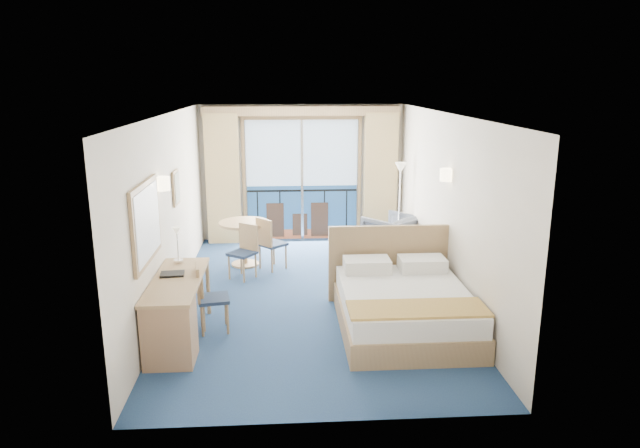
% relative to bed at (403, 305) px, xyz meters
% --- Properties ---
extents(floor, '(6.50, 6.50, 0.00)m').
position_rel_bed_xyz_m(floor, '(-1.16, 1.19, -0.32)').
color(floor, navy).
rests_on(floor, ground).
extents(room_walls, '(4.04, 6.54, 2.72)m').
position_rel_bed_xyz_m(room_walls, '(-1.16, 1.19, 1.46)').
color(room_walls, beige).
rests_on(room_walls, ground).
extents(balcony_door, '(2.36, 0.03, 2.52)m').
position_rel_bed_xyz_m(balcony_door, '(-1.17, 4.41, 0.83)').
color(balcony_door, navy).
rests_on(balcony_door, room_walls).
extents(curtain_left, '(0.65, 0.22, 2.55)m').
position_rel_bed_xyz_m(curtain_left, '(-2.71, 4.26, 0.96)').
color(curtain_left, tan).
rests_on(curtain_left, room_walls).
extents(curtain_right, '(0.65, 0.22, 2.55)m').
position_rel_bed_xyz_m(curtain_right, '(0.39, 4.26, 0.96)').
color(curtain_right, tan).
rests_on(curtain_right, room_walls).
extents(pelmet, '(3.80, 0.25, 0.18)m').
position_rel_bed_xyz_m(pelmet, '(-1.16, 4.29, 2.26)').
color(pelmet, tan).
rests_on(pelmet, room_walls).
extents(mirror, '(0.05, 1.25, 0.95)m').
position_rel_bed_xyz_m(mirror, '(-3.13, -0.31, 1.23)').
color(mirror, tan).
rests_on(mirror, room_walls).
extents(wall_print, '(0.04, 0.42, 0.52)m').
position_rel_bed_xyz_m(wall_print, '(-3.13, 1.64, 1.28)').
color(wall_print, tan).
rests_on(wall_print, room_walls).
extents(sconce_left, '(0.18, 0.18, 0.18)m').
position_rel_bed_xyz_m(sconce_left, '(-3.10, 0.59, 1.53)').
color(sconce_left, beige).
rests_on(sconce_left, room_walls).
extents(sconce_right, '(0.18, 0.18, 0.18)m').
position_rel_bed_xyz_m(sconce_right, '(0.78, 1.04, 1.53)').
color(sconce_right, beige).
rests_on(sconce_right, room_walls).
extents(bed, '(1.80, 2.14, 1.13)m').
position_rel_bed_xyz_m(bed, '(0.00, 0.00, 0.00)').
color(bed, tan).
rests_on(bed, ground).
extents(nightstand, '(0.42, 0.40, 0.55)m').
position_rel_bed_xyz_m(nightstand, '(0.61, 1.55, -0.04)').
color(nightstand, '#A07855').
rests_on(nightstand, ground).
extents(phone, '(0.21, 0.19, 0.08)m').
position_rel_bed_xyz_m(phone, '(0.59, 1.60, 0.28)').
color(phone, silver).
rests_on(phone, nightstand).
extents(armchair, '(1.19, 1.20, 0.78)m').
position_rel_bed_xyz_m(armchair, '(0.43, 3.06, 0.08)').
color(armchair, '#4D545E').
rests_on(armchair, ground).
extents(floor_lamp, '(0.23, 0.23, 1.69)m').
position_rel_bed_xyz_m(floor_lamp, '(0.61, 3.38, 0.97)').
color(floor_lamp, silver).
rests_on(floor_lamp, ground).
extents(desk, '(0.59, 1.71, 0.80)m').
position_rel_bed_xyz_m(desk, '(-2.85, -0.62, 0.13)').
color(desk, tan).
rests_on(desk, ground).
extents(desk_chair, '(0.46, 0.45, 0.91)m').
position_rel_bed_xyz_m(desk_chair, '(-2.53, 0.07, 0.19)').
color(desk_chair, '#1F2D48').
rests_on(desk_chair, ground).
extents(folder, '(0.31, 0.25, 0.03)m').
position_rel_bed_xyz_m(folder, '(-2.93, -0.02, 0.50)').
color(folder, black).
rests_on(folder, desk).
extents(desk_lamp, '(0.12, 0.12, 0.47)m').
position_rel_bed_xyz_m(desk_lamp, '(-2.94, 0.48, 0.83)').
color(desk_lamp, silver).
rests_on(desk_lamp, desk).
extents(round_table, '(0.87, 0.87, 0.78)m').
position_rel_bed_xyz_m(round_table, '(-2.22, 2.77, 0.27)').
color(round_table, tan).
rests_on(round_table, ground).
extents(table_chair_a, '(0.56, 0.56, 0.91)m').
position_rel_bed_xyz_m(table_chair_a, '(-1.79, 2.48, 0.20)').
color(table_chair_a, '#1F2D48').
rests_on(table_chair_a, ground).
extents(table_chair_b, '(0.53, 0.53, 0.88)m').
position_rel_bed_xyz_m(table_chair_b, '(-2.18, 2.13, 0.18)').
color(table_chair_b, '#1F2D48').
rests_on(table_chair_b, ground).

